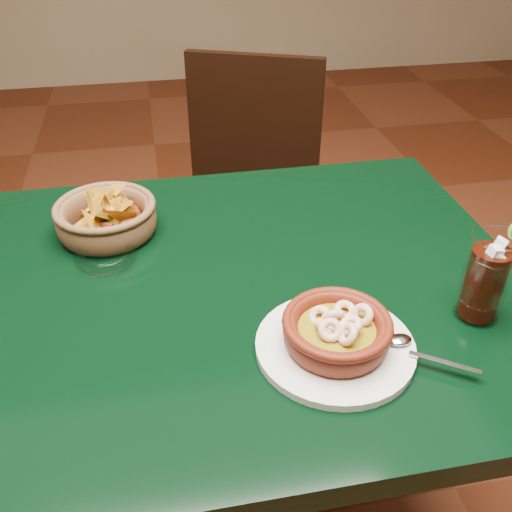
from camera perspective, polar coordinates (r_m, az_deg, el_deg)
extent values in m
cube|color=black|center=(0.96, -8.48, -4.15)|extent=(1.20, 0.80, 0.04)
cylinder|color=black|center=(1.56, 12.09, -4.78)|extent=(0.06, 0.06, 0.71)
cube|color=black|center=(1.66, -1.49, 2.62)|extent=(0.54, 0.54, 0.04)
cylinder|color=black|center=(1.70, -8.59, -6.20)|extent=(0.04, 0.04, 0.44)
cylinder|color=black|center=(1.63, 3.31, -7.93)|extent=(0.04, 0.04, 0.44)
cylinder|color=black|center=(1.97, -5.25, 0.39)|extent=(0.04, 0.04, 0.44)
cylinder|color=black|center=(1.91, 5.00, -0.84)|extent=(0.04, 0.04, 0.44)
cube|color=black|center=(1.72, -0.17, 12.57)|extent=(0.37, 0.18, 0.43)
cylinder|color=silver|center=(0.83, 7.89, -8.95)|extent=(0.23, 0.23, 0.01)
cylinder|color=#4D1509|center=(0.83, 7.95, -8.44)|extent=(0.13, 0.13, 0.01)
torus|color=#4D1509|center=(0.81, 8.04, -7.57)|extent=(0.17, 0.17, 0.04)
torus|color=#4D1509|center=(0.80, 8.15, -6.61)|extent=(0.16, 0.16, 0.01)
cylinder|color=#73600E|center=(0.81, 8.07, -7.31)|extent=(0.12, 0.12, 0.01)
torus|color=beige|center=(0.82, 10.55, -5.83)|extent=(0.04, 0.05, 0.04)
torus|color=beige|center=(0.83, 8.88, -5.43)|extent=(0.04, 0.05, 0.03)
torus|color=beige|center=(0.81, 7.72, -5.98)|extent=(0.04, 0.03, 0.04)
torus|color=beige|center=(0.82, 6.43, -6.07)|extent=(0.05, 0.04, 0.04)
torus|color=beige|center=(0.80, 6.97, -7.13)|extent=(0.04, 0.04, 0.03)
torus|color=beige|center=(0.79, 7.45, -7.35)|extent=(0.05, 0.04, 0.04)
torus|color=beige|center=(0.78, 9.15, -7.71)|extent=(0.03, 0.04, 0.04)
torus|color=beige|center=(0.80, 9.43, -6.85)|extent=(0.04, 0.04, 0.03)
cube|color=silver|center=(0.83, 18.35, -10.10)|extent=(0.08, 0.06, 0.00)
ellipsoid|color=silver|center=(0.84, 14.14, -8.11)|extent=(0.04, 0.03, 0.01)
cylinder|color=brown|center=(1.11, -14.52, 2.41)|extent=(0.16, 0.16, 0.01)
torus|color=brown|center=(1.10, -14.71, 3.56)|extent=(0.22, 0.22, 0.06)
torus|color=brown|center=(1.08, -14.92, 4.79)|extent=(0.19, 0.19, 0.01)
cone|color=#B67B17|center=(1.14, -14.01, 5.03)|extent=(0.07, 0.09, 0.06)
cone|color=#B67B17|center=(1.09, -15.13, 4.70)|extent=(0.07, 0.10, 0.07)
cone|color=#B67B17|center=(1.06, -16.03, 3.27)|extent=(0.03, 0.08, 0.07)
cone|color=#B67B17|center=(1.09, -12.91, 3.57)|extent=(0.10, 0.05, 0.09)
cone|color=#B67B17|center=(1.08, -16.04, 3.28)|extent=(0.07, 0.07, 0.07)
cone|color=#B67B17|center=(1.08, -15.07, 4.93)|extent=(0.08, 0.07, 0.05)
cone|color=#B67B17|center=(1.09, -16.40, 4.29)|extent=(0.06, 0.07, 0.06)
cone|color=#B67B17|center=(1.05, -14.68, 2.29)|extent=(0.06, 0.08, 0.06)
cone|color=#B67B17|center=(1.08, -15.53, 5.00)|extent=(0.06, 0.08, 0.09)
cone|color=#B67B17|center=(1.12, -13.52, 5.62)|extent=(0.06, 0.09, 0.08)
cone|color=#B67B17|center=(1.11, -13.05, 4.74)|extent=(0.05, 0.09, 0.09)
cone|color=#B67B17|center=(1.04, -13.53, 4.09)|extent=(0.09, 0.06, 0.08)
cone|color=#B67B17|center=(1.08, -15.29, 5.61)|extent=(0.08, 0.05, 0.09)
cone|color=#B67B17|center=(1.10, -13.27, 5.04)|extent=(0.07, 0.07, 0.07)
cone|color=#B67B17|center=(1.09, -14.65, 4.29)|extent=(0.09, 0.04, 0.09)
cone|color=#B67B17|center=(1.09, -13.12, 4.41)|extent=(0.08, 0.09, 0.06)
cone|color=#B67B17|center=(1.06, -15.06, 4.62)|extent=(0.03, 0.09, 0.10)
cone|color=#B67B17|center=(1.11, -14.00, 6.31)|extent=(0.06, 0.09, 0.07)
cone|color=#B67B17|center=(1.09, -14.71, 5.56)|extent=(0.04, 0.09, 0.09)
cone|color=#B67B17|center=(1.09, -12.96, 3.59)|extent=(0.09, 0.03, 0.09)
cone|color=#B67B17|center=(1.07, -15.93, 5.19)|extent=(0.06, 0.08, 0.08)
cone|color=#B67B17|center=(1.09, -14.41, 4.59)|extent=(0.09, 0.05, 0.09)
cylinder|color=#4D1509|center=(1.12, -13.64, 2.84)|extent=(0.08, 0.08, 0.01)
torus|color=#4D1509|center=(1.11, -13.74, 3.50)|extent=(0.12, 0.12, 0.04)
cylinder|color=#1F460E|center=(1.11, -13.78, 3.73)|extent=(0.06, 0.06, 0.01)
sphere|color=#1F460E|center=(1.10, -14.45, 3.61)|extent=(0.02, 0.02, 0.02)
sphere|color=#1F460E|center=(1.11, -14.26, 4.00)|extent=(0.02, 0.02, 0.02)
sphere|color=#1F460E|center=(1.10, -14.34, 3.53)|extent=(0.02, 0.02, 0.02)
sphere|color=#1F460E|center=(1.11, -13.12, 4.21)|extent=(0.02, 0.02, 0.02)
sphere|color=#1F460E|center=(1.10, -13.55, 3.83)|extent=(0.02, 0.02, 0.02)
cylinder|color=white|center=(0.95, 21.09, -5.37)|extent=(0.07, 0.07, 0.01)
torus|color=white|center=(0.91, 21.99, -1.98)|extent=(0.14, 0.14, 0.08)
cylinder|color=black|center=(0.91, 21.84, -2.56)|extent=(0.06, 0.06, 0.12)
cube|color=silver|center=(0.87, 22.79, 0.35)|extent=(0.02, 0.02, 0.02)
cube|color=silver|center=(0.89, 23.01, -0.73)|extent=(0.03, 0.02, 0.03)
cube|color=silver|center=(0.89, 22.42, -0.68)|extent=(0.02, 0.02, 0.02)
cube|color=silver|center=(0.88, 22.38, -0.54)|extent=(0.03, 0.02, 0.02)
cube|color=silver|center=(0.88, 22.93, -0.20)|extent=(0.03, 0.02, 0.02)
cube|color=silver|center=(0.88, 23.20, 1.08)|extent=(0.03, 0.02, 0.02)
torus|color=white|center=(0.87, 22.99, 1.77)|extent=(0.07, 0.07, 0.00)
cylinder|color=white|center=(1.03, -14.70, -0.38)|extent=(0.09, 0.09, 0.01)
torus|color=white|center=(1.02, -14.78, 0.08)|extent=(0.11, 0.11, 0.03)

